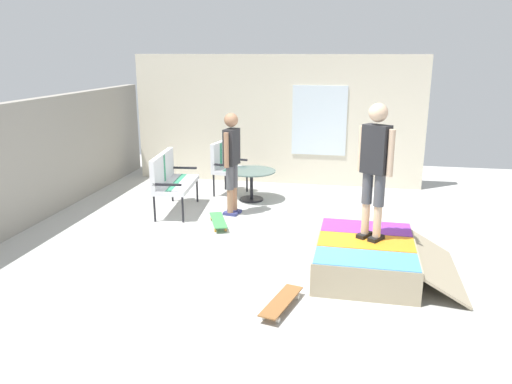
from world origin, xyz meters
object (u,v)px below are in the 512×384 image
Objects in this scene: patio_bench at (170,177)px; skateboard_by_bench at (218,221)px; person_skater at (375,162)px; skateboard_spare at (281,302)px; patio_chair_near_house at (225,163)px; person_watching at (232,156)px; patio_table at (251,179)px; skate_ramp at (367,257)px.

patio_bench reaches higher than skateboard_by_bench.
skateboard_spare is at bearing 142.75° from person_skater.
patio_chair_near_house is 4.70m from skateboard_spare.
patio_bench is 3.92m from skateboard_spare.
person_watching is 2.10× the size of skateboard_spare.
patio_chair_near_house is at bearing 10.77° from skateboard_by_bench.
person_skater is at bearing -129.58° from person_watching.
person_skater reaches higher than skateboard_spare.
patio_chair_near_house is at bearing -27.44° from patio_bench.
skateboard_by_bench is (-1.52, 0.24, -0.32)m from patio_table.
person_watching is 2.95m from person_skater.
patio_table is at bearing -53.45° from patio_bench.
person_watching reaches higher than patio_chair_near_house.
patio_bench is at bearing 126.55° from patio_table.
person_watching is (1.97, 2.23, 0.81)m from skate_ramp.
skate_ramp is 1.75× the size of patio_chair_near_house.
person_watching is at bearing 169.71° from patio_table.
patio_bench is at bearing 92.44° from person_watching.
patio_chair_near_house is 0.71m from patio_table.
person_watching is at bearing -160.49° from patio_chair_near_house.
patio_bench is 0.75× the size of person_watching.
person_watching is at bearing -87.56° from patio_bench.
patio_table is (-0.34, -0.59, -0.21)m from patio_chair_near_house.
patio_chair_near_house reaches higher than skateboard_by_bench.
patio_bench is at bearing 61.50° from person_skater.
patio_chair_near_house is 1.25× the size of skateboard_by_bench.
patio_bench is 1.44× the size of patio_table.
person_watching reaches higher than patio_bench.
patio_table is 4.17m from skateboard_spare.
skate_ramp is at bearing -131.52° from person_watching.
person_skater reaches higher than skateboard_by_bench.
patio_bench is at bearing 37.90° from skateboard_spare.
skate_ramp is 2.17× the size of skateboard_spare.
patio_table is 1.09× the size of skateboard_spare.
person_watching is (0.05, -1.09, 0.40)m from patio_bench.
skate_ramp reaches higher than skateboard_spare.
skateboard_by_bench is (-1.86, -0.35, -0.53)m from patio_chair_near_house.
skateboard_spare is (-3.07, -2.39, -0.53)m from patio_bench.
patio_table is (0.93, -1.25, -0.21)m from patio_bench.
patio_bench is at bearing 152.56° from patio_chair_near_house.
skateboard_spare is at bearing -142.10° from patio_bench.
person_skater is at bearing -117.74° from skateboard_by_bench.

